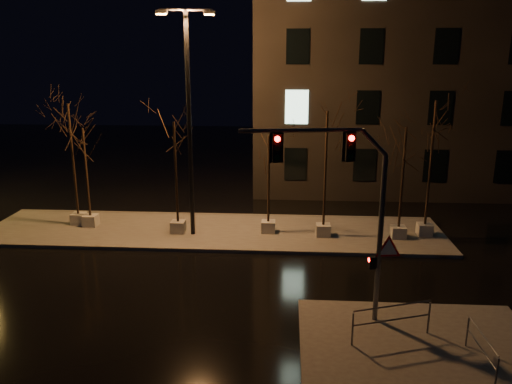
{
  "coord_description": "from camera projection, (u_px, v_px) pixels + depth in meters",
  "views": [
    {
      "loc": [
        3.55,
        -16.67,
        8.18
      ],
      "look_at": [
        2.25,
        3.31,
        2.8
      ],
      "focal_mm": 35.0,
      "sensor_mm": 36.0,
      "label": 1
    }
  ],
  "objects": [
    {
      "name": "guard_rail_b",
      "position": [
        482.0,
        346.0,
        13.28
      ],
      "size": [
        0.09,
        2.04,
        0.97
      ],
      "rotation": [
        0.0,
        0.0,
        1.59
      ],
      "color": "#53565A",
      "rests_on": "sidewalk_corner"
    },
    {
      "name": "sidewalk_corner",
      "position": [
        420.0,
        346.0,
        14.54
      ],
      "size": [
        7.0,
        5.0,
        0.15
      ],
      "primitive_type": "cube",
      "color": "#4F4B46",
      "rests_on": "ground"
    },
    {
      "name": "tree_4",
      "position": [
        326.0,
        140.0,
        22.18
      ],
      "size": [
        1.8,
        1.8,
        5.96
      ],
      "color": "#A6A69B",
      "rests_on": "median"
    },
    {
      "name": "median",
      "position": [
        213.0,
        231.0,
        24.17
      ],
      "size": [
        22.0,
        5.0,
        0.15
      ],
      "primitive_type": "cube",
      "color": "#4F4B46",
      "rests_on": "ground"
    },
    {
      "name": "tree_1",
      "position": [
        84.0,
        151.0,
        23.74
      ],
      "size": [
        1.8,
        1.8,
        4.98
      ],
      "color": "#A6A69B",
      "rests_on": "median"
    },
    {
      "name": "guard_rail_a",
      "position": [
        392.0,
        317.0,
        14.56
      ],
      "size": [
        2.42,
        0.87,
        1.1
      ],
      "rotation": [
        0.0,
        0.0,
        0.33
      ],
      "color": "#53565A",
      "rests_on": "sidewalk_corner"
    },
    {
      "name": "tree_0",
      "position": [
        70.0,
        132.0,
        23.79
      ],
      "size": [
        1.8,
        1.8,
        6.12
      ],
      "color": "#A6A69B",
      "rests_on": "median"
    },
    {
      "name": "traffic_signal_mast",
      "position": [
        350.0,
        198.0,
        14.75
      ],
      "size": [
        4.98,
        0.72,
        6.11
      ],
      "rotation": [
        0.0,
        0.0,
        0.14
      ],
      "color": "#53565A",
      "rests_on": "sidewalk_corner"
    },
    {
      "name": "ground",
      "position": [
        189.0,
        287.0,
        18.41
      ],
      "size": [
        90.0,
        90.0,
        0.0
      ],
      "primitive_type": "plane",
      "color": "black",
      "rests_on": "ground"
    },
    {
      "name": "streetlight_main",
      "position": [
        189.0,
        110.0,
        22.08
      ],
      "size": [
        2.51,
        0.73,
        10.06
      ],
      "rotation": [
        0.0,
        0.0,
        0.18
      ],
      "color": "black",
      "rests_on": "median"
    },
    {
      "name": "building",
      "position": [
        448.0,
        69.0,
        32.92
      ],
      "size": [
        25.0,
        12.0,
        15.0
      ],
      "primitive_type": "cube",
      "color": "black",
      "rests_on": "ground"
    },
    {
      "name": "tree_2",
      "position": [
        175.0,
        147.0,
        22.74
      ],
      "size": [
        1.8,
        1.8,
        5.4
      ],
      "color": "#A6A69B",
      "rests_on": "median"
    },
    {
      "name": "tree_3",
      "position": [
        269.0,
        157.0,
        22.87
      ],
      "size": [
        1.8,
        1.8,
        4.78
      ],
      "color": "#A6A69B",
      "rests_on": "median"
    },
    {
      "name": "tree_6",
      "position": [
        433.0,
        132.0,
        22.17
      ],
      "size": [
        1.8,
        1.8,
        6.42
      ],
      "color": "#A6A69B",
      "rests_on": "median"
    },
    {
      "name": "tree_5",
      "position": [
        404.0,
        152.0,
        22.04
      ],
      "size": [
        1.8,
        1.8,
        5.27
      ],
      "color": "#A6A69B",
      "rests_on": "median"
    }
  ]
}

